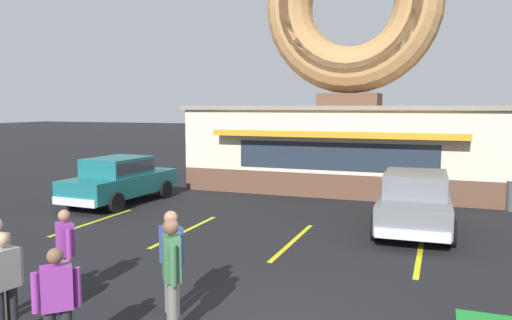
% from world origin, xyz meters
% --- Properties ---
extents(donut_shop_building, '(12.30, 6.75, 10.96)m').
position_xyz_m(donut_shop_building, '(-1.39, 13.94, 3.74)').
color(donut_shop_building, brown).
rests_on(donut_shop_building, ground).
extents(car_grey, '(2.07, 4.60, 1.60)m').
position_xyz_m(car_grey, '(1.60, 7.19, 0.87)').
color(car_grey, slate).
rests_on(car_grey, ground).
extents(car_teal, '(2.16, 4.64, 1.60)m').
position_xyz_m(car_teal, '(-8.14, 7.65, 0.87)').
color(car_teal, '#196066').
rests_on(car_teal, ground).
extents(pedestrian_blue_sweater_man, '(0.42, 0.50, 1.75)m').
position_xyz_m(pedestrian_blue_sweater_man, '(-1.35, -0.55, 0.98)').
color(pedestrian_blue_sweater_man, slate).
rests_on(pedestrian_blue_sweater_man, ground).
extents(pedestrian_hooded_kid, '(0.51, 0.41, 1.57)m').
position_xyz_m(pedestrian_hooded_kid, '(-3.85, 0.13, 0.86)').
color(pedestrian_hooded_kid, slate).
rests_on(pedestrian_hooded_kid, ground).
extents(pedestrian_leather_jacket_man, '(0.52, 0.40, 1.69)m').
position_xyz_m(pedestrian_leather_jacket_man, '(-1.77, 0.16, 0.94)').
color(pedestrian_leather_jacket_man, slate).
rests_on(pedestrian_leather_jacket_man, ground).
extents(pedestrian_clipboard_woman, '(0.30, 0.59, 1.59)m').
position_xyz_m(pedestrian_clipboard_woman, '(-3.51, -1.49, 0.87)').
color(pedestrian_clipboard_woman, '#232328').
rests_on(pedestrian_clipboard_woman, ground).
extents(pedestrian_beanie_man, '(0.45, 0.45, 1.57)m').
position_xyz_m(pedestrian_beanie_man, '(-2.29, -1.79, 0.86)').
color(pedestrian_beanie_man, '#232328').
rests_on(pedestrian_beanie_man, ground).
extents(parking_stripe_far_left, '(0.12, 3.60, 0.01)m').
position_xyz_m(parking_stripe_far_left, '(-7.16, 5.00, 0.00)').
color(parking_stripe_far_left, yellow).
rests_on(parking_stripe_far_left, ground).
extents(parking_stripe_left, '(0.12, 3.60, 0.01)m').
position_xyz_m(parking_stripe_left, '(-4.16, 5.00, 0.00)').
color(parking_stripe_left, yellow).
rests_on(parking_stripe_left, ground).
extents(parking_stripe_mid_left, '(0.12, 3.60, 0.01)m').
position_xyz_m(parking_stripe_mid_left, '(-1.16, 5.00, 0.00)').
color(parking_stripe_mid_left, yellow).
rests_on(parking_stripe_mid_left, ground).
extents(parking_stripe_centre, '(0.12, 3.60, 0.01)m').
position_xyz_m(parking_stripe_centre, '(1.84, 5.00, 0.00)').
color(parking_stripe_centre, yellow).
rests_on(parking_stripe_centre, ground).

